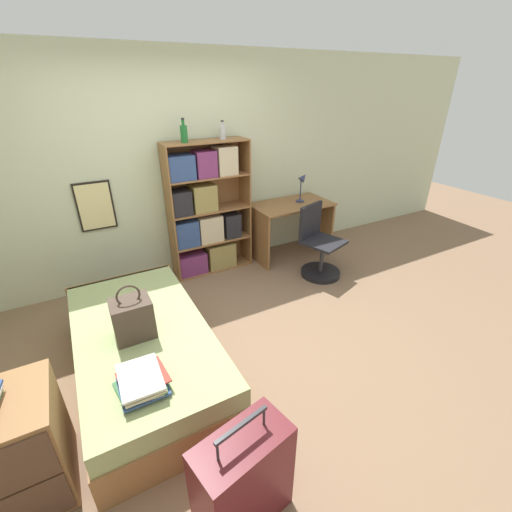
% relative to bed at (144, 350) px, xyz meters
% --- Properties ---
extents(ground_plane, '(14.00, 14.00, 0.00)m').
position_rel_bed_xyz_m(ground_plane, '(0.75, -0.02, -0.23)').
color(ground_plane, '#84664C').
extents(wall_back, '(10.00, 0.09, 2.60)m').
position_rel_bed_xyz_m(wall_back, '(0.74, 1.66, 1.07)').
color(wall_back, beige).
rests_on(wall_back, ground_plane).
extents(bed, '(1.02, 1.95, 0.46)m').
position_rel_bed_xyz_m(bed, '(0.00, 0.00, 0.00)').
color(bed, olive).
rests_on(bed, ground_plane).
extents(handbag, '(0.29, 0.23, 0.46)m').
position_rel_bed_xyz_m(handbag, '(-0.05, -0.08, 0.40)').
color(handbag, '#47382D').
rests_on(handbag, bed).
extents(book_stack_on_bed, '(0.34, 0.35, 0.10)m').
position_rel_bed_xyz_m(book_stack_on_bed, '(-0.11, -0.63, 0.29)').
color(book_stack_on_bed, '#427A4C').
rests_on(book_stack_on_bed, bed).
extents(suitcase, '(0.56, 0.36, 0.79)m').
position_rel_bed_xyz_m(suitcase, '(0.23, -1.40, 0.10)').
color(suitcase, '#5B191E').
rests_on(suitcase, ground_plane).
extents(dresser, '(0.64, 0.56, 0.71)m').
position_rel_bed_xyz_m(dresser, '(-0.91, -0.64, 0.13)').
color(dresser, olive).
rests_on(dresser, ground_plane).
extents(bookcase, '(1.01, 0.32, 1.64)m').
position_rel_bed_xyz_m(bookcase, '(1.14, 1.44, 0.55)').
color(bookcase, olive).
rests_on(bookcase, ground_plane).
extents(bottle_green, '(0.08, 0.08, 0.25)m').
position_rel_bed_xyz_m(bottle_green, '(0.95, 1.41, 1.51)').
color(bottle_green, '#1E6B2D').
rests_on(bottle_green, bookcase).
extents(bottle_brown, '(0.07, 0.07, 0.21)m').
position_rel_bed_xyz_m(bottle_brown, '(1.42, 1.44, 1.49)').
color(bottle_brown, '#B7BCC1').
rests_on(bottle_brown, bookcase).
extents(desk, '(1.08, 0.62, 0.76)m').
position_rel_bed_xyz_m(desk, '(2.33, 1.30, 0.29)').
color(desk, olive).
rests_on(desk, ground_plane).
extents(desk_lamp, '(0.16, 0.12, 0.40)m').
position_rel_bed_xyz_m(desk_lamp, '(2.51, 1.31, 0.80)').
color(desk_lamp, navy).
rests_on(desk_lamp, desk).
extents(desk_chair, '(0.57, 0.57, 0.91)m').
position_rel_bed_xyz_m(desk_chair, '(2.33, 0.64, 0.06)').
color(desk_chair, black).
rests_on(desk_chair, ground_plane).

